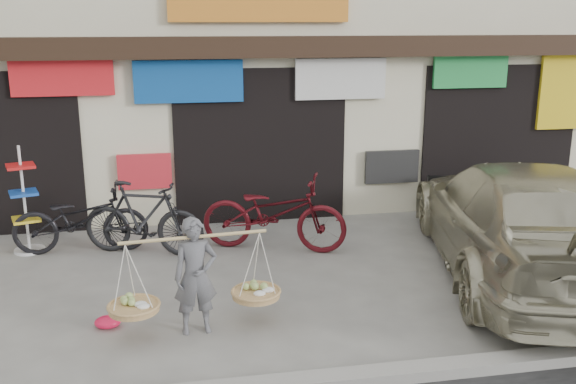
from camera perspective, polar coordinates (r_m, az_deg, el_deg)
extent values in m
plane|color=gray|center=(8.35, 1.10, -9.61)|extent=(70.00, 70.00, 0.00)
cube|color=gray|center=(6.60, 4.74, -16.25)|extent=(70.00, 0.25, 0.12)
cube|color=beige|center=(14.02, -4.36, 15.07)|extent=(14.00, 6.00, 7.00)
cube|color=black|center=(10.90, -2.44, 12.75)|extent=(14.00, 0.35, 0.35)
cube|color=black|center=(11.49, -2.63, 4.32)|extent=(3.00, 0.60, 2.70)
cube|color=black|center=(12.89, 17.67, 4.81)|extent=(3.00, 0.60, 2.70)
cube|color=red|center=(11.01, -19.43, 9.60)|extent=(1.60, 0.08, 0.60)
cube|color=#114C9F|center=(10.90, -8.81, 9.69)|extent=(1.80, 0.08, 0.70)
cube|color=silver|center=(11.29, 4.70, 9.99)|extent=(1.60, 0.08, 0.70)
cube|color=green|center=(12.13, 15.91, 10.30)|extent=(1.40, 0.08, 0.60)
cube|color=yellow|center=(13.17, 23.69, 8.20)|extent=(1.20, 0.08, 1.40)
cube|color=red|center=(11.14, -12.62, 1.80)|extent=(0.90, 0.08, 0.60)
cube|color=#252525|center=(11.83, 9.22, 2.23)|extent=(1.00, 0.08, 0.60)
cube|color=orange|center=(10.96, -2.54, 16.16)|extent=(3.00, 0.08, 0.50)
imported|color=#5D5D61|center=(7.38, -8.22, -7.41)|extent=(0.53, 0.37, 1.37)
cylinder|color=tan|center=(7.22, -8.36, -3.98)|extent=(1.65, 0.19, 0.04)
cylinder|color=tan|center=(7.46, -13.53, -9.99)|extent=(0.56, 0.56, 0.07)
ellipsoid|color=#A5BF66|center=(7.44, -13.56, -9.57)|extent=(0.39, 0.39, 0.10)
cylinder|color=tan|center=(7.61, -2.86, -9.04)|extent=(0.56, 0.56, 0.07)
ellipsoid|color=#A5BF66|center=(7.59, -2.86, -8.63)|extent=(0.39, 0.39, 0.10)
imported|color=black|center=(10.32, -17.98, -2.32)|extent=(2.05, 0.77, 1.07)
imported|color=black|center=(9.98, -12.75, -2.29)|extent=(1.98, 1.18, 1.15)
imported|color=#4F0D14|center=(9.92, -1.26, -1.88)|extent=(2.40, 1.55, 1.19)
imported|color=#B5AF91|center=(9.49, 19.92, -2.28)|extent=(3.49, 5.93, 1.61)
cube|color=black|center=(12.01, 16.27, 0.28)|extent=(1.68, 0.49, 0.45)
cube|color=silver|center=(12.10, 16.17, -0.09)|extent=(0.44, 0.12, 0.12)
cylinder|color=silver|center=(10.80, -21.97, -4.80)|extent=(0.46, 0.46, 0.04)
cylinder|color=silver|center=(10.57, -22.40, -0.62)|extent=(0.04, 0.04, 1.68)
cube|color=yellow|center=(10.65, -22.24, -2.25)|extent=(0.50, 0.50, 0.04)
cube|color=#194CB2|center=(10.54, -22.46, -0.07)|extent=(0.50, 0.50, 0.04)
cube|color=red|center=(10.45, -22.69, 2.15)|extent=(0.50, 0.50, 0.04)
ellipsoid|color=red|center=(7.93, -15.73, -11.06)|extent=(0.31, 0.25, 0.14)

